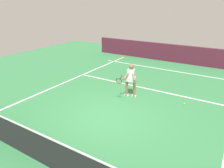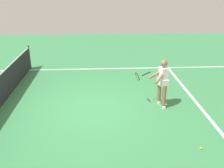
# 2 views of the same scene
# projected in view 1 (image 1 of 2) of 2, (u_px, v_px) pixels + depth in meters

# --- Properties ---
(ground_plane) EXTENTS (24.89, 24.89, 0.00)m
(ground_plane) POSITION_uv_depth(u_px,v_px,m) (107.00, 118.00, 7.93)
(ground_plane) COLOR #38844C
(court_back_wall) EXTENTS (13.04, 0.24, 1.26)m
(court_back_wall) POSITION_uv_depth(u_px,v_px,m) (177.00, 54.00, 15.05)
(court_back_wall) COLOR #561E33
(court_back_wall) RESTS_ON ground
(baseline_marking) EXTENTS (9.04, 0.10, 0.01)m
(baseline_marking) POSITION_uv_depth(u_px,v_px,m) (167.00, 70.00, 13.53)
(baseline_marking) COLOR white
(baseline_marking) RESTS_ON ground
(service_line_marking) EXTENTS (8.04, 0.10, 0.01)m
(service_line_marking) POSITION_uv_depth(u_px,v_px,m) (144.00, 88.00, 10.69)
(service_line_marking) COLOR white
(service_line_marking) RESTS_ON ground
(sideline_right_marking) EXTENTS (0.10, 17.15, 0.01)m
(sideline_right_marking) POSITION_uv_depth(u_px,v_px,m) (36.00, 95.00, 9.91)
(sideline_right_marking) COLOR white
(sideline_right_marking) RESTS_ON ground
(court_net) EXTENTS (8.72, 0.08, 1.07)m
(court_net) POSITION_uv_depth(u_px,v_px,m) (45.00, 151.00, 5.42)
(court_net) COLOR #4C4C51
(court_net) RESTS_ON ground
(tennis_player) EXTENTS (0.68, 1.05, 1.55)m
(tennis_player) POSITION_uv_depth(u_px,v_px,m) (130.00, 79.00, 9.46)
(tennis_player) COLOR #8C6647
(tennis_player) RESTS_ON ground
(tennis_ball_near) EXTENTS (0.07, 0.07, 0.07)m
(tennis_ball_near) POSITION_uv_depth(u_px,v_px,m) (184.00, 104.00, 8.96)
(tennis_ball_near) COLOR #D1E533
(tennis_ball_near) RESTS_ON ground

